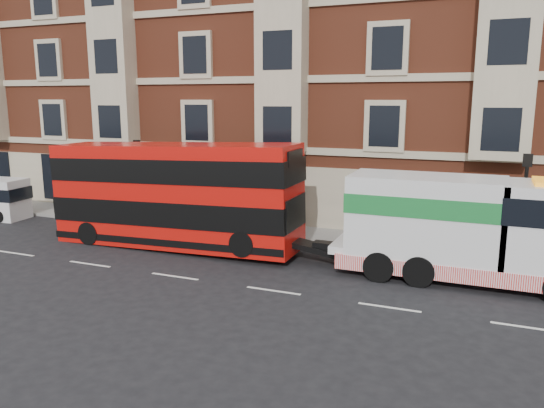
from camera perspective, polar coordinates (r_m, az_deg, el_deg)
The scene contains 8 objects.
ground at distance 20.41m, azimuth -10.40°, elevation -7.68°, with size 120.00×120.00×0.00m, color black.
sidewalk at distance 26.74m, azimuth -1.78°, elevation -2.78°, with size 90.00×3.00×0.15m, color slate.
victorian_terrace at distance 32.97m, azimuth 4.49°, elevation 17.34°, with size 45.00×12.00×20.40m.
lamp_post_west at distance 28.12m, azimuth -14.17°, elevation 2.98°, with size 0.35×0.15×4.35m.
lamp_post_east at distance 22.79m, azimuth 25.47°, elevation 0.34°, with size 0.35×0.15×4.35m.
double_decker_bus at distance 23.83m, azimuth -10.50°, elevation 1.14°, with size 11.42×2.62×4.62m.
tow_truck at distance 20.26m, azimuth 19.72°, elevation -2.37°, with size 9.14×2.70×3.81m.
pedestrian at distance 31.12m, azimuth -15.65°, elevation 0.59°, with size 0.64×0.42×1.74m, color #1B1830.
Camera 1 is at (10.54, -16.21, 6.57)m, focal length 35.00 mm.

